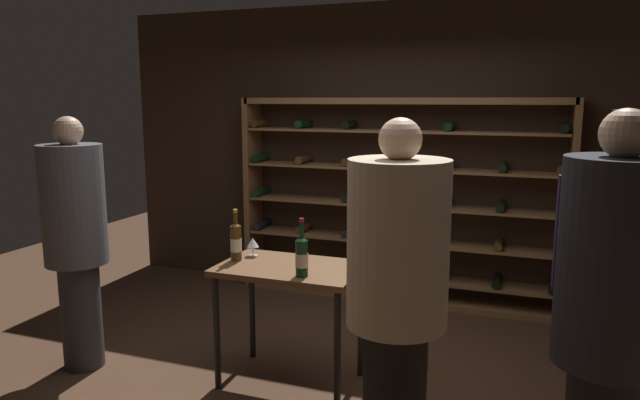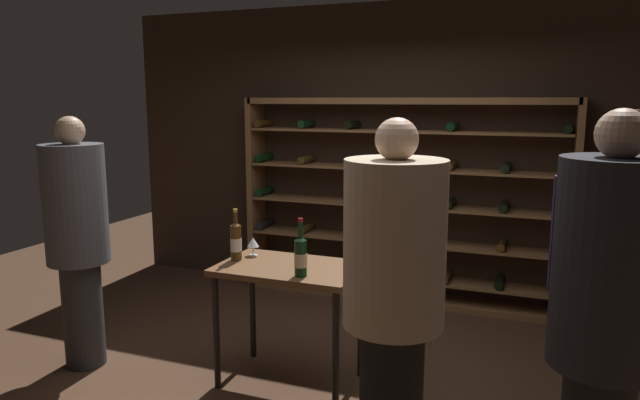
{
  "view_description": "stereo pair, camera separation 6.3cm",
  "coord_description": "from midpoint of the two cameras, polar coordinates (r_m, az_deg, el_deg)",
  "views": [
    {
      "loc": [
        1.28,
        -3.56,
        1.95
      ],
      "look_at": [
        -0.12,
        0.17,
        1.25
      ],
      "focal_mm": 32.56,
      "sensor_mm": 36.0,
      "label": 1
    },
    {
      "loc": [
        1.34,
        -3.54,
        1.95
      ],
      "look_at": [
        -0.12,
        0.17,
        1.25
      ],
      "focal_mm": 32.56,
      "sensor_mm": 36.0,
      "label": 2
    }
  ],
  "objects": [
    {
      "name": "wine_bottle_amber_reserve",
      "position": [
        3.68,
        -2.3,
        -5.51
      ],
      "size": [
        0.08,
        0.08,
        0.38
      ],
      "color": "black",
      "rests_on": "tasting_table"
    },
    {
      "name": "person_guest_plum_blouse",
      "position": [
        4.5,
        -23.28,
        -2.96
      ],
      "size": [
        0.44,
        0.44,
        1.83
      ],
      "rotation": [
        0.0,
        0.0,
        2.46
      ],
      "color": "#2E2E2E",
      "rests_on": "ground"
    },
    {
      "name": "wine_bottle_black_capsule",
      "position": [
        4.08,
        -8.71,
        -4.03
      ],
      "size": [
        0.08,
        0.08,
        0.36
      ],
      "color": "#4C3314",
      "rests_on": "tasting_table"
    },
    {
      "name": "wine_rack",
      "position": [
        5.61,
        7.1,
        -0.18
      ],
      "size": [
        3.13,
        0.32,
        1.96
      ],
      "color": "brown",
      "rests_on": "ground"
    },
    {
      "name": "person_bystander_red_print",
      "position": [
        3.03,
        6.97,
        -8.13
      ],
      "size": [
        0.52,
        0.52,
        1.86
      ],
      "rotation": [
        0.0,
        0.0,
        2.02
      ],
      "color": "black",
      "rests_on": "ground"
    },
    {
      "name": "display_cabinet",
      "position": [
        4.84,
        28.35,
        -3.36
      ],
      "size": [
        0.44,
        0.36,
        1.87
      ],
      "primitive_type": "cube",
      "color": "#4C2D1E",
      "rests_on": "ground"
    },
    {
      "name": "back_wall",
      "position": [
        5.76,
        7.29,
        4.66
      ],
      "size": [
        5.91,
        0.1,
        2.86
      ],
      "primitive_type": "cube",
      "color": "#332319",
      "rests_on": "ground"
    },
    {
      "name": "ground_plane",
      "position": [
        4.26,
        0.26,
        -17.34
      ],
      "size": [
        10.06,
        10.06,
        0.0
      ],
      "primitive_type": "plane",
      "color": "#472D1E"
    },
    {
      "name": "wine_glass_stemmed_left",
      "position": [
        4.19,
        -7.05,
        -4.24
      ],
      "size": [
        0.09,
        0.09,
        0.13
      ],
      "color": "silver",
      "rests_on": "tasting_table"
    },
    {
      "name": "tasting_table",
      "position": [
        3.98,
        -3.42,
        -7.94
      ],
      "size": [
        0.96,
        0.62,
        0.84
      ],
      "color": "brown",
      "rests_on": "ground"
    },
    {
      "name": "person_guest_khaki",
      "position": [
        2.78,
        26.02,
        -9.85
      ],
      "size": [
        0.47,
        0.46,
        1.91
      ],
      "rotation": [
        0.0,
        0.0,
        1.7
      ],
      "color": "black",
      "rests_on": "ground"
    }
  ]
}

